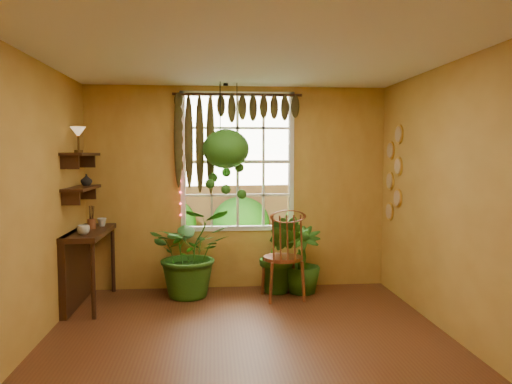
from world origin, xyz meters
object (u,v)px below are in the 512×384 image
Objects in this scene: windsor_chair at (284,269)px; hanging_basket at (226,153)px; potted_plant_left at (191,252)px; potted_plant_mid at (281,254)px; counter_ledge at (81,259)px.

hanging_basket is at bearing 147.05° from windsor_chair.
hanging_basket reaches higher than potted_plant_left.
windsor_chair is 1.27× the size of potted_plant_mid.
hanging_basket reaches higher than counter_ledge.
potted_plant_mid is (1.15, 0.06, -0.06)m from potted_plant_left.
hanging_basket is at bearing 15.80° from potted_plant_left.
counter_ledge is 2.47m from potted_plant_mid.
potted_plant_mid is at bearing 6.93° from counter_ledge.
windsor_chair is at bearing -89.86° from potted_plant_mid.
potted_plant_mid is 1.48m from hanging_basket.
potted_plant_left is (-1.15, 0.21, 0.19)m from windsor_chair.
windsor_chair is 1.14× the size of potted_plant_left.
potted_plant_left is 1.12× the size of potted_plant_mid.
potted_plant_left reaches higher than potted_plant_mid.
windsor_chair is 1.18m from potted_plant_left.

